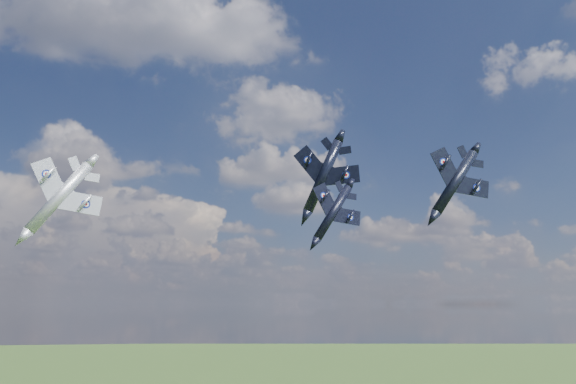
{
  "coord_description": "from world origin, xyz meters",
  "views": [
    {
      "loc": [
        -8.77,
        -58.97,
        68.8
      ],
      "look_at": [
        2.93,
        15.11,
        83.85
      ],
      "focal_mm": 35.0,
      "sensor_mm": 36.0,
      "label": 1
    }
  ],
  "objects": [
    {
      "name": "jet_high_navy",
      "position": [
        9.65,
        23.03,
        88.15
      ],
      "size": [
        17.14,
        19.53,
        7.87
      ],
      "primitive_type": null,
      "rotation": [
        0.0,
        0.43,
        -0.38
      ],
      "color": "black"
    },
    {
      "name": "jet_left_silver",
      "position": [
        -27.81,
        19.69,
        83.09
      ],
      "size": [
        15.37,
        18.68,
        9.43
      ],
      "primitive_type": null,
      "rotation": [
        0.0,
        0.61,
        0.27
      ],
      "color": "#A7A8B2"
    },
    {
      "name": "jet_lead_navy",
      "position": [
        9.68,
        17.18,
        81.5
      ],
      "size": [
        11.92,
        14.59,
        7.26
      ],
      "primitive_type": null,
      "rotation": [
        0.0,
        0.59,
        0.25
      ],
      "color": "black"
    },
    {
      "name": "jet_right_navy",
      "position": [
        20.19,
        0.52,
        82.66
      ],
      "size": [
        9.52,
        12.93,
        7.24
      ],
      "primitive_type": null,
      "rotation": [
        0.0,
        0.62,
        0.06
      ],
      "color": "black"
    }
  ]
}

